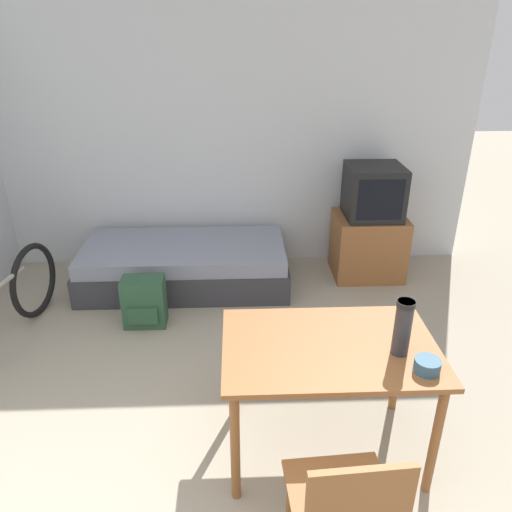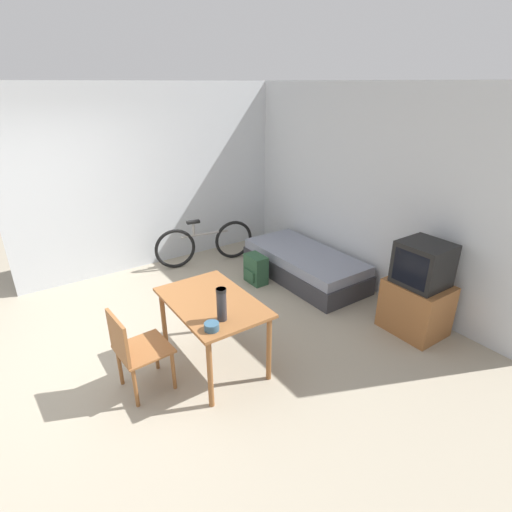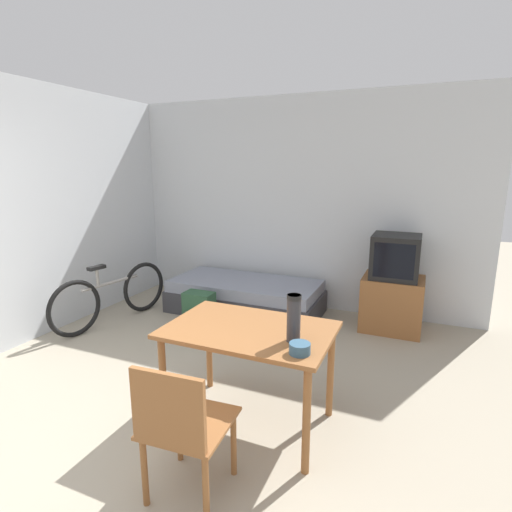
{
  "view_description": "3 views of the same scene",
  "coord_description": "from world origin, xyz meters",
  "views": [
    {
      "loc": [
        0.22,
        -1.14,
        2.31
      ],
      "look_at": [
        0.35,
        1.87,
        0.87
      ],
      "focal_mm": 35.0,
      "sensor_mm": 36.0,
      "label": 1
    },
    {
      "loc": [
        3.72,
        -0.52,
        2.68
      ],
      "look_at": [
        0.34,
        1.81,
        0.89
      ],
      "focal_mm": 28.0,
      "sensor_mm": 36.0,
      "label": 2
    },
    {
      "loc": [
        1.77,
        -1.33,
        1.83
      ],
      "look_at": [
        0.29,
        2.13,
        0.98
      ],
      "focal_mm": 28.0,
      "sensor_mm": 36.0,
      "label": 3
    }
  ],
  "objects": [
    {
      "name": "tv",
      "position": [
        1.49,
        3.24,
        0.5
      ],
      "size": [
        0.66,
        0.54,
        1.1
      ],
      "color": "brown",
      "rests_on": "ground_plane"
    },
    {
      "name": "daybed",
      "position": [
        -0.28,
        3.1,
        0.2
      ],
      "size": [
        1.92,
        0.9,
        0.41
      ],
      "color": "#333338",
      "rests_on": "ground_plane"
    },
    {
      "name": "wall_back",
      "position": [
        0.0,
        3.65,
        1.35
      ],
      "size": [
        5.07,
        0.06,
        2.7
      ],
      "color": "silver",
      "rests_on": "ground_plane"
    },
    {
      "name": "bicycle",
      "position": [
        -1.58,
        2.15,
        0.33
      ],
      "size": [
        0.34,
        1.58,
        0.73
      ],
      "color": "black",
      "rests_on": "ground_plane"
    },
    {
      "name": "ground_plane",
      "position": [
        0.0,
        0.0,
        0.0
      ],
      "size": [
        20.0,
        20.0,
        0.0
      ],
      "primitive_type": "plane",
      "color": "#9E937F"
    },
    {
      "name": "wall_left",
      "position": [
        -2.06,
        1.81,
        1.35
      ],
      "size": [
        0.06,
        4.62,
        2.7
      ],
      "color": "silver",
      "rests_on": "ground_plane"
    },
    {
      "name": "wooden_chair",
      "position": [
        0.66,
        0.25,
        0.48
      ],
      "size": [
        0.48,
        0.48,
        0.85
      ],
      "color": "brown",
      "rests_on": "ground_plane"
    },
    {
      "name": "mate_bowl",
      "position": [
        1.14,
        0.8,
        0.77
      ],
      "size": [
        0.13,
        0.13,
        0.07
      ],
      "color": "#335670",
      "rests_on": "dining_table"
    },
    {
      "name": "dining_table",
      "position": [
        0.71,
        1.03,
        0.64
      ],
      "size": [
        1.15,
        0.75,
        0.74
      ],
      "color": "brown",
      "rests_on": "ground_plane"
    },
    {
      "name": "thermos_flask",
      "position": [
        1.05,
        0.95,
        0.91
      ],
      "size": [
        0.09,
        0.09,
        0.31
      ],
      "color": "#2D2D33",
      "rests_on": "dining_table"
    },
    {
      "name": "backpack",
      "position": [
        -0.55,
        2.41,
        0.21
      ],
      "size": [
        0.34,
        0.24,
        0.42
      ],
      "color": "#284C33",
      "rests_on": "ground_plane"
    }
  ]
}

